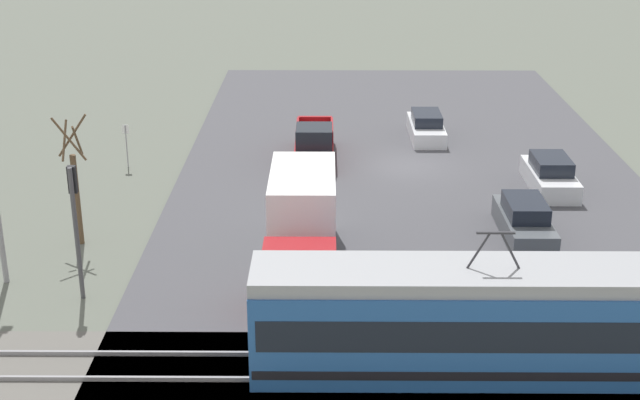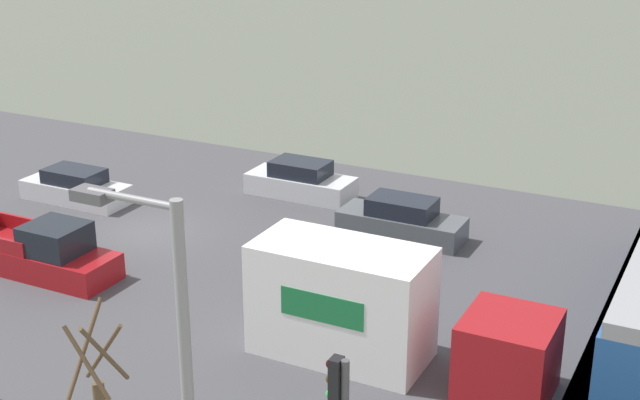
# 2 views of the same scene
# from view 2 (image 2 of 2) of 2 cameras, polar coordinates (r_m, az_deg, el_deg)

# --- Properties ---
(ground_plane) EXTENTS (320.00, 320.00, 0.00)m
(ground_plane) POSITION_cam_2_polar(r_m,az_deg,el_deg) (35.09, -10.91, -2.18)
(ground_plane) COLOR #565B51
(road_surface) EXTENTS (22.33, 43.18, 0.08)m
(road_surface) POSITION_cam_2_polar(r_m,az_deg,el_deg) (35.08, -10.91, -2.12)
(road_surface) COLOR #424247
(road_surface) RESTS_ON ground
(box_truck) EXTENTS (2.49, 8.53, 3.33)m
(box_truck) POSITION_cam_2_polar(r_m,az_deg,el_deg) (25.03, 3.82, -7.28)
(box_truck) COLOR maroon
(box_truck) RESTS_ON ground
(pickup_truck) EXTENTS (1.96, 5.78, 1.93)m
(pickup_truck) POSITION_cam_2_polar(r_m,az_deg,el_deg) (32.22, -17.34, -3.29)
(pickup_truck) COLOR maroon
(pickup_truck) RESTS_ON ground
(sedan_car_0) EXTENTS (1.78, 4.80, 1.56)m
(sedan_car_0) POSITION_cam_2_polar(r_m,az_deg,el_deg) (33.95, 5.24, -1.34)
(sedan_car_0) COLOR #4C5156
(sedan_car_0) RESTS_ON ground
(sedan_car_1) EXTENTS (1.75, 4.72, 1.41)m
(sedan_car_1) POSITION_cam_2_polar(r_m,az_deg,el_deg) (38.93, -15.37, 0.76)
(sedan_car_1) COLOR silver
(sedan_car_1) RESTS_ON ground
(sedan_car_2) EXTENTS (1.85, 4.63, 1.55)m
(sedan_car_2) POSITION_cam_2_polar(r_m,az_deg,el_deg) (38.17, -1.25, 1.21)
(sedan_car_2) COLOR silver
(sedan_car_2) RESTS_ON ground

